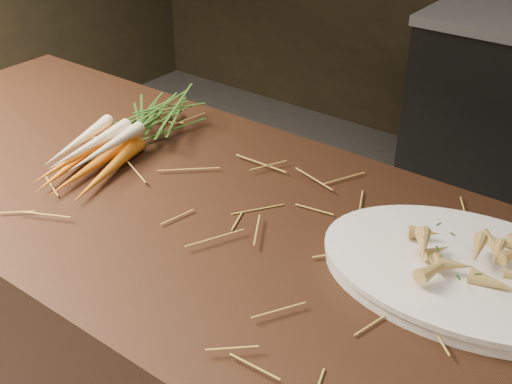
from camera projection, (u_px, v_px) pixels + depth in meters
straw_bedding at (335, 258)px, 1.04m from camera, size 1.40×0.60×0.02m
root_veg_bunch at (129, 128)px, 1.38m from camera, size 0.23×0.47×0.09m
serving_platter at (468, 275)px, 1.00m from camera, size 0.50×0.38×0.02m
roasted_veg_heap at (472, 256)px, 0.98m from camera, size 0.25×0.20×0.05m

